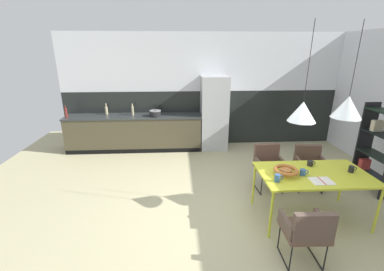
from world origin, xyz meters
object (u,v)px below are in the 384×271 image
(refrigerator_column, at_px, (214,113))
(pendant_lamp_over_table_far, at_px, (347,107))
(fruit_bowl, at_px, (286,171))
(pendant_lamp_over_table_near, at_px, (302,112))
(armchair_near_window, at_px, (309,161))
(mug_white_ceramic, at_px, (352,169))
(bottle_oil_tall, at_px, (133,110))
(cooking_pot, at_px, (155,113))
(mug_tall_blue, at_px, (310,163))
(open_shelf_unit, at_px, (380,146))
(mug_glass_clear, at_px, (278,178))
(mug_dark_espresso, at_px, (303,172))
(open_book, at_px, (321,181))
(armchair_head_of_table, at_px, (308,229))
(bottle_spice_small, at_px, (66,113))
(dining_table, at_px, (314,176))
(armchair_facing_counter, at_px, (268,162))
(bottle_vinegar_dark, at_px, (106,110))

(refrigerator_column, distance_m, pendant_lamp_over_table_far, 3.42)
(fruit_bowl, relative_size, pendant_lamp_over_table_near, 0.28)
(armchair_near_window, distance_m, mug_white_ceramic, 0.97)
(bottle_oil_tall, bearing_deg, cooking_pot, -16.12)
(mug_white_ceramic, bearing_deg, mug_tall_blue, 153.23)
(armchair_near_window, relative_size, open_shelf_unit, 0.47)
(cooking_pot, bearing_deg, mug_glass_clear, -59.24)
(mug_dark_espresso, height_order, mug_white_ceramic, mug_white_ceramic)
(open_book, relative_size, pendant_lamp_over_table_near, 0.23)
(armchair_head_of_table, relative_size, pendant_lamp_over_table_far, 0.64)
(armchair_head_of_table, distance_m, bottle_spice_small, 5.59)
(armchair_near_window, height_order, armchair_head_of_table, armchair_head_of_table)
(pendant_lamp_over_table_far, bearing_deg, bottle_oil_tall, 137.57)
(refrigerator_column, relative_size, armchair_near_window, 2.35)
(armchair_near_window, relative_size, bottle_spice_small, 2.50)
(dining_table, relative_size, open_shelf_unit, 0.94)
(armchair_head_of_table, relative_size, mug_dark_espresso, 6.46)
(refrigerator_column, distance_m, open_book, 3.45)
(open_book, distance_m, mug_white_ceramic, 0.63)
(open_shelf_unit, height_order, pendant_lamp_over_table_far, pendant_lamp_over_table_far)
(pendant_lamp_over_table_far, bearing_deg, cooking_pot, 133.86)
(mug_white_ceramic, height_order, open_shelf_unit, open_shelf_unit)
(refrigerator_column, xyz_separation_m, dining_table, (1.04, -3.04, -0.21))
(open_book, bearing_deg, mug_tall_blue, 79.93)
(armchair_head_of_table, bearing_deg, fruit_bowl, 87.32)
(armchair_head_of_table, xyz_separation_m, bottle_spice_small, (-4.09, 3.77, 0.50))
(mug_glass_clear, bearing_deg, armchair_near_window, 47.37)
(pendant_lamp_over_table_near, bearing_deg, mug_glass_clear, -148.49)
(refrigerator_column, xyz_separation_m, mug_dark_espresso, (0.85, -3.10, -0.12))
(dining_table, distance_m, pendant_lamp_over_table_near, 1.02)
(armchair_facing_counter, xyz_separation_m, fruit_bowl, (-0.10, -0.96, 0.29))
(dining_table, distance_m, open_book, 0.25)
(pendant_lamp_over_table_far, bearing_deg, bottle_spice_small, 149.65)
(armchair_head_of_table, bearing_deg, open_shelf_unit, 40.64)
(armchair_head_of_table, height_order, mug_glass_clear, mug_glass_clear)
(refrigerator_column, xyz_separation_m, bottle_spice_small, (-3.55, -0.16, 0.10))
(bottle_vinegar_dark, bearing_deg, open_shelf_unit, -24.31)
(bottle_spice_small, height_order, pendant_lamp_over_table_near, pendant_lamp_over_table_near)
(bottle_vinegar_dark, relative_size, bottle_oil_tall, 1.00)
(cooking_pot, height_order, bottle_oil_tall, bottle_oil_tall)
(open_book, xyz_separation_m, open_shelf_unit, (1.62, 1.04, 0.09))
(pendant_lamp_over_table_near, bearing_deg, pendant_lamp_over_table_far, 2.62)
(mug_tall_blue, relative_size, open_shelf_unit, 0.08)
(mug_glass_clear, bearing_deg, bottle_vinegar_dark, 132.35)
(armchair_near_window, height_order, mug_dark_espresso, mug_dark_espresso)
(armchair_near_window, xyz_separation_m, mug_tall_blue, (-0.35, -0.67, 0.28))
(fruit_bowl, relative_size, mug_white_ceramic, 2.90)
(cooking_pot, distance_m, open_shelf_unit, 4.62)
(bottle_oil_tall, bearing_deg, dining_table, -45.28)
(cooking_pot, relative_size, bottle_spice_small, 0.91)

